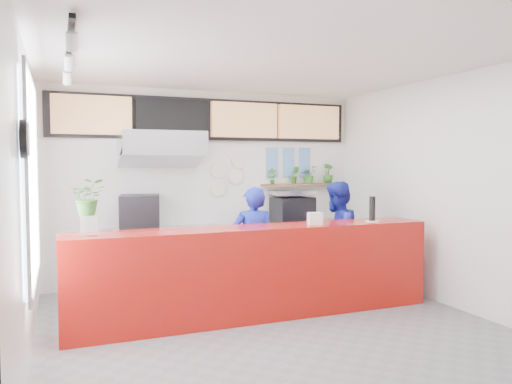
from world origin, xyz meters
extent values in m
plane|color=slate|center=(0.00, 0.00, 0.00)|extent=(5.00, 5.00, 0.00)
plane|color=silver|center=(0.00, 0.00, 3.00)|extent=(5.00, 5.00, 0.00)
plane|color=white|center=(0.00, 2.50, 1.50)|extent=(5.00, 0.00, 5.00)
plane|color=white|center=(-2.50, 0.00, 1.50)|extent=(0.00, 5.00, 5.00)
plane|color=white|center=(2.50, 0.00, 1.50)|extent=(0.00, 5.00, 5.00)
cube|color=#9F110B|center=(0.00, 0.40, 0.55)|extent=(4.50, 0.60, 1.10)
cube|color=beige|center=(0.00, 2.49, 2.60)|extent=(5.00, 0.02, 0.80)
cube|color=#B2B5BA|center=(-0.80, 2.20, 0.45)|extent=(1.80, 0.60, 0.90)
cube|color=black|center=(-1.12, 2.20, 1.15)|extent=(0.65, 0.65, 0.50)
cube|color=#B2B5BA|center=(-0.80, 2.15, 2.15)|extent=(1.20, 0.70, 0.35)
cube|color=#B2B5BA|center=(-0.80, 2.15, 1.95)|extent=(1.20, 0.69, 0.31)
cube|color=#B2B5BA|center=(1.50, 2.20, 0.45)|extent=(1.80, 0.60, 0.90)
cube|color=black|center=(1.34, 2.20, 1.10)|extent=(0.67, 0.50, 0.41)
cube|color=#B8BBC0|center=(1.34, 2.20, 1.38)|extent=(0.77, 0.58, 0.07)
cube|color=brown|center=(1.60, 2.40, 1.50)|extent=(1.40, 0.18, 0.04)
cube|color=tan|center=(-1.75, 2.38, 2.55)|extent=(1.10, 0.10, 0.55)
cube|color=black|center=(-0.59, 2.38, 2.55)|extent=(1.10, 0.10, 0.55)
cube|color=tan|center=(0.57, 2.38, 2.55)|extent=(1.10, 0.10, 0.55)
cube|color=tan|center=(1.73, 2.38, 2.55)|extent=(1.10, 0.10, 0.55)
cube|color=black|center=(0.00, 2.46, 2.55)|extent=(4.80, 0.04, 0.65)
cube|color=silver|center=(-2.47, 0.30, 1.70)|extent=(0.04, 2.20, 1.90)
cube|color=#B2B5BA|center=(-2.45, 0.30, 1.70)|extent=(0.03, 2.30, 2.00)
cylinder|color=black|center=(-2.46, -0.90, 2.05)|extent=(0.05, 0.30, 0.30)
cylinder|color=white|center=(-2.43, -0.90, 2.05)|extent=(0.02, 0.26, 0.26)
cube|color=black|center=(-2.10, 0.00, 2.94)|extent=(0.05, 2.40, 0.04)
cylinder|color=silver|center=(0.15, 2.47, 1.75)|extent=(0.24, 0.03, 0.24)
cylinder|color=silver|center=(0.45, 2.47, 1.65)|extent=(0.24, 0.03, 0.24)
cylinder|color=silver|center=(0.15, 2.47, 1.45)|extent=(0.24, 0.03, 0.24)
cylinder|color=silver|center=(0.50, 2.47, 1.90)|extent=(0.24, 0.03, 0.24)
cube|color=#598CBF|center=(1.10, 2.48, 2.00)|extent=(0.20, 0.02, 0.25)
cube|color=#598CBF|center=(1.40, 2.48, 2.00)|extent=(0.20, 0.02, 0.25)
cube|color=#598CBF|center=(1.70, 2.48, 2.00)|extent=(0.20, 0.02, 0.25)
cube|color=#598CBF|center=(1.10, 2.48, 1.75)|extent=(0.20, 0.02, 0.25)
cube|color=#598CBF|center=(1.40, 2.48, 1.75)|extent=(0.20, 0.02, 0.25)
cube|color=#598CBF|center=(1.70, 2.48, 1.75)|extent=(0.20, 0.02, 0.25)
imported|color=navy|center=(0.15, 0.92, 0.78)|extent=(0.65, 0.51, 1.56)
imported|color=navy|center=(1.46, 1.01, 0.80)|extent=(0.99, 0.96, 1.60)
imported|color=#2F6924|center=(1.07, 2.40, 1.65)|extent=(0.16, 0.12, 0.26)
imported|color=#2F6924|center=(1.47, 2.40, 1.67)|extent=(0.20, 0.18, 0.29)
imported|color=#2F6924|center=(1.75, 2.40, 1.67)|extent=(0.33, 0.32, 0.29)
imported|color=#2F6924|center=(2.12, 2.40, 1.69)|extent=(0.19, 0.17, 0.33)
cylinder|color=white|center=(-1.93, 0.33, 1.21)|extent=(0.23, 0.23, 0.22)
imported|color=#2F6924|center=(-1.93, 0.33, 1.51)|extent=(0.36, 0.32, 0.38)
cube|color=white|center=(0.74, 0.31, 1.18)|extent=(0.18, 0.13, 0.15)
cylinder|color=white|center=(1.57, 0.31, 1.11)|extent=(0.22, 0.22, 0.01)
cylinder|color=black|center=(1.57, 0.31, 1.27)|extent=(0.10, 0.10, 0.32)
camera|label=1|loc=(-2.22, -5.13, 1.87)|focal=35.00mm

